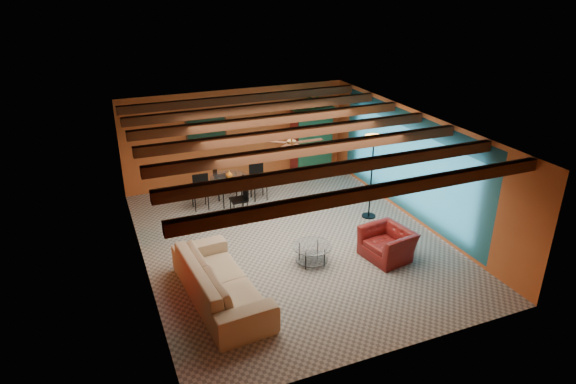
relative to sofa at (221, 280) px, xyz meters
name	(u,v)px	position (x,y,z in m)	size (l,w,h in m)	color
room	(290,142)	(2.08, 1.66, 1.95)	(6.52, 8.01, 2.71)	gray
sofa	(221,280)	(0.00, 0.00, 0.00)	(2.83, 1.11, 0.83)	tan
armchair	(387,244)	(3.71, 0.11, -0.08)	(1.02, 0.89, 0.66)	maroon
coffee_table	(312,254)	(2.11, 0.52, -0.20)	(0.82, 0.82, 0.42)	silver
dining_table	(230,186)	(1.37, 4.04, 0.11)	(2.00, 2.00, 1.04)	silver
armoire	(311,142)	(4.28, 5.25, 0.58)	(1.13, 0.56, 1.99)	maroon
floor_lamp	(371,177)	(4.37, 1.97, 0.65)	(0.44, 0.44, 2.13)	black
ceiling_fan	(292,143)	(2.08, 1.55, 1.95)	(1.50, 1.50, 0.44)	#472614
painting	(206,130)	(1.18, 5.51, 1.24)	(1.05, 0.03, 0.65)	black
potted_plant	(312,101)	(4.28, 5.25, 1.81)	(0.41, 0.36, 0.46)	#26661E
vase	(229,164)	(1.37, 4.04, 0.72)	(0.18, 0.18, 0.19)	orange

